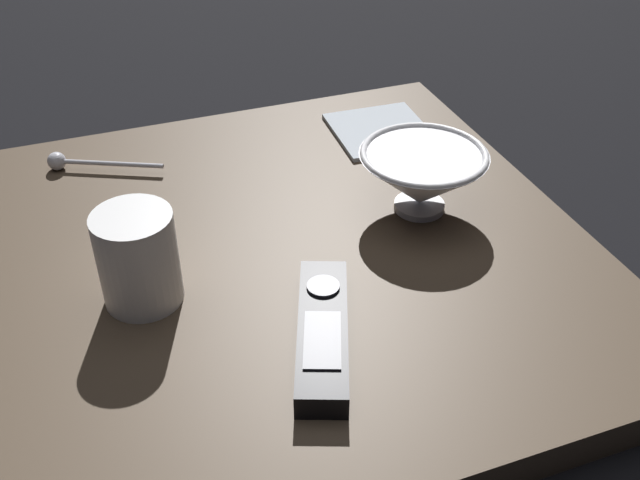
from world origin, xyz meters
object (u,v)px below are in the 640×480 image
Objects in this scene: teaspoon at (72,162)px; cereal_bowl at (422,177)px; folded_napkin at (380,130)px; coffee_mug at (138,259)px; tv_remote_near at (323,332)px.

cereal_bowl is at bearing 58.31° from teaspoon.
cereal_bowl is 0.20m from folded_napkin.
teaspoon is (-0.28, -0.05, -0.04)m from coffee_mug.
tv_remote_near is (0.41, 0.19, 0.00)m from teaspoon.
teaspoon reaches higher than folded_napkin.
cereal_bowl is 0.45m from teaspoon.
coffee_mug is at bearing -129.97° from tv_remote_near.
teaspoon is at bearing -96.11° from folded_napkin.
cereal_bowl is 0.34m from coffee_mug.
cereal_bowl is 1.48× the size of coffee_mug.
coffee_mug is at bearing 9.08° from teaspoon.
coffee_mug is 0.72× the size of folded_napkin.
coffee_mug reaches higher than cereal_bowl.
folded_napkin is at bearing 83.89° from teaspoon.
tv_remote_near is at bearing -47.15° from cereal_bowl.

